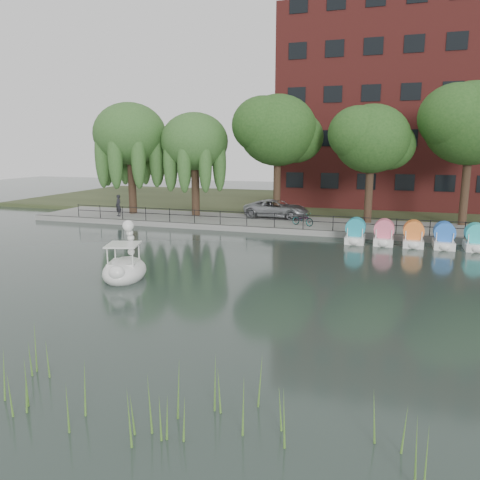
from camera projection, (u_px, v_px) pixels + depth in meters
The scene contains 17 objects.
ground_plane at pixel (200, 286), 20.06m from camera, with size 120.00×120.00×0.00m, color #3A4B43.
promenade at pixel (283, 224), 34.95m from camera, with size 40.00×6.00×0.40m, color gray.
kerb at pixel (274, 231), 32.20m from camera, with size 40.00×0.25×0.40m, color gray.
land_strip at pixel (313, 203), 48.01m from camera, with size 60.00×22.00×0.36m, color #47512D.
railing at pixel (275, 217), 32.20m from camera, with size 32.00×0.05×1.00m.
apartment_building at pixel (390, 109), 44.05m from camera, with size 20.00×10.07×18.00m.
willow_left at pixel (130, 134), 38.04m from camera, with size 5.88×5.88×9.01m.
willow_mid at pixel (195, 142), 36.96m from camera, with size 5.32×5.32×8.15m.
broadleaf_center at pixel (278, 131), 35.77m from camera, with size 6.00×6.00×9.25m.
broadleaf_right at pixel (372, 139), 33.31m from camera, with size 5.40×5.40×8.32m.
broadleaf_far at pixel (471, 124), 32.08m from camera, with size 6.30×6.30×9.71m.
minivan at pixel (276, 207), 36.75m from camera, with size 5.76×2.65×1.60m, color gray.
bicycle at pixel (303, 218), 33.01m from camera, with size 1.72×0.60×1.00m, color gray.
pedestrian at pixel (118, 204), 37.34m from camera, with size 0.71×0.48×1.98m, color black.
swan_boat at pixel (125, 266), 21.24m from camera, with size 2.68×3.41×2.53m.
pedal_boat_row at pixel (444, 238), 27.58m from camera, with size 11.35×1.70×1.40m.
reed_bank at pixel (118, 387), 10.48m from camera, with size 24.00×2.40×1.20m.
Camera 1 is at (7.58, -17.81, 5.90)m, focal length 35.00 mm.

